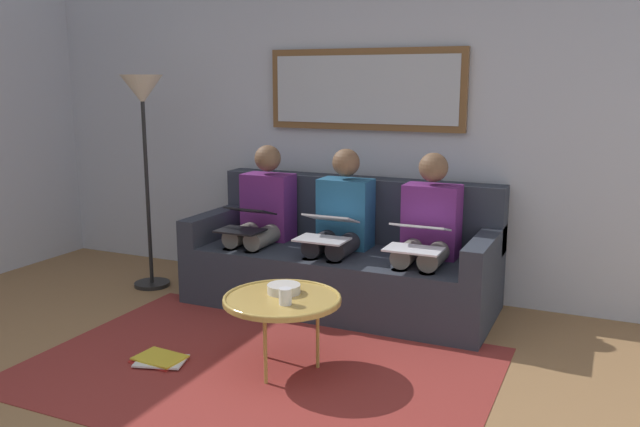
# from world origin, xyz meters

# --- Properties ---
(wall_rear) EXTENTS (6.00, 0.12, 2.60)m
(wall_rear) POSITION_xyz_m (0.00, -2.60, 1.30)
(wall_rear) COLOR #B7BCC6
(wall_rear) RESTS_ON ground_plane
(area_rug) EXTENTS (2.60, 1.80, 0.01)m
(area_rug) POSITION_xyz_m (0.00, -0.85, 0.00)
(area_rug) COLOR maroon
(area_rug) RESTS_ON ground_plane
(couch) EXTENTS (2.20, 0.90, 0.90)m
(couch) POSITION_xyz_m (0.00, -2.12, 0.31)
(couch) COLOR #2D333D
(couch) RESTS_ON ground_plane
(framed_mirror) EXTENTS (1.55, 0.05, 0.60)m
(framed_mirror) POSITION_xyz_m (0.00, -2.51, 1.55)
(framed_mirror) COLOR brown
(coffee_table) EXTENTS (0.66, 0.66, 0.44)m
(coffee_table) POSITION_xyz_m (-0.13, -0.90, 0.42)
(coffee_table) COLOR tan
(coffee_table) RESTS_ON ground_plane
(cup) EXTENTS (0.07, 0.07, 0.09)m
(cup) POSITION_xyz_m (-0.20, -0.81, 0.47)
(cup) COLOR silver
(cup) RESTS_ON coffee_table
(bowl) EXTENTS (0.19, 0.19, 0.05)m
(bowl) POSITION_xyz_m (-0.10, -0.98, 0.45)
(bowl) COLOR beige
(bowl) RESTS_ON coffee_table
(person_left) EXTENTS (0.38, 0.58, 1.14)m
(person_left) POSITION_xyz_m (-0.64, -2.05, 0.61)
(person_left) COLOR #66236B
(person_left) RESTS_ON couch
(laptop_white) EXTENTS (0.36, 0.37, 0.16)m
(laptop_white) POSITION_xyz_m (-0.64, -1.81, 0.63)
(laptop_white) COLOR white
(person_middle) EXTENTS (0.38, 0.58, 1.14)m
(person_middle) POSITION_xyz_m (0.00, -2.05, 0.61)
(person_middle) COLOR #235B84
(person_middle) RESTS_ON couch
(laptop_silver) EXTENTS (0.35, 0.38, 0.16)m
(laptop_silver) POSITION_xyz_m (0.00, -1.81, 0.63)
(laptop_silver) COLOR silver
(person_right) EXTENTS (0.38, 0.58, 1.14)m
(person_right) POSITION_xyz_m (0.64, -2.05, 0.61)
(person_right) COLOR #66236B
(person_right) RESTS_ON couch
(laptop_black) EXTENTS (0.32, 0.38, 0.16)m
(laptop_black) POSITION_xyz_m (0.64, -1.81, 0.63)
(laptop_black) COLOR black
(magazine_stack) EXTENTS (0.34, 0.27, 0.03)m
(magazine_stack) POSITION_xyz_m (0.56, -0.68, 0.02)
(magazine_stack) COLOR red
(magazine_stack) RESTS_ON ground_plane
(standing_lamp) EXTENTS (0.32, 0.32, 1.66)m
(standing_lamp) POSITION_xyz_m (1.55, -1.85, 1.37)
(standing_lamp) COLOR black
(standing_lamp) RESTS_ON ground_plane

